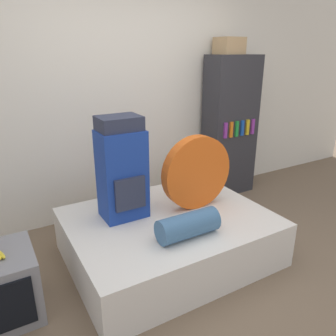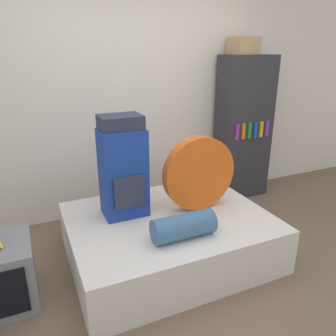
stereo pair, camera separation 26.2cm
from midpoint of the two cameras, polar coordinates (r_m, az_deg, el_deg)
ground_plane at (r=2.74m, az=8.82°, el=-20.74°), size 16.00×16.00×0.00m
wall_back at (r=3.65m, az=-4.87°, el=12.25°), size 8.00×0.05×2.60m
bed at (r=3.00m, az=2.69°, el=-11.85°), size 1.71×1.34×0.41m
backpack at (r=2.78m, az=-5.18°, el=-0.06°), size 0.37×0.32×0.88m
tent_bag at (r=2.94m, az=7.96°, el=-0.98°), size 0.67×0.10×0.67m
sleeping_roll at (r=2.56m, az=5.72°, el=-10.13°), size 0.49×0.20×0.20m
bookshelf at (r=4.19m, az=14.75°, el=6.61°), size 0.65×0.35×1.73m
cardboard_box at (r=4.07m, az=14.95°, el=19.89°), size 0.29×0.27×0.19m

